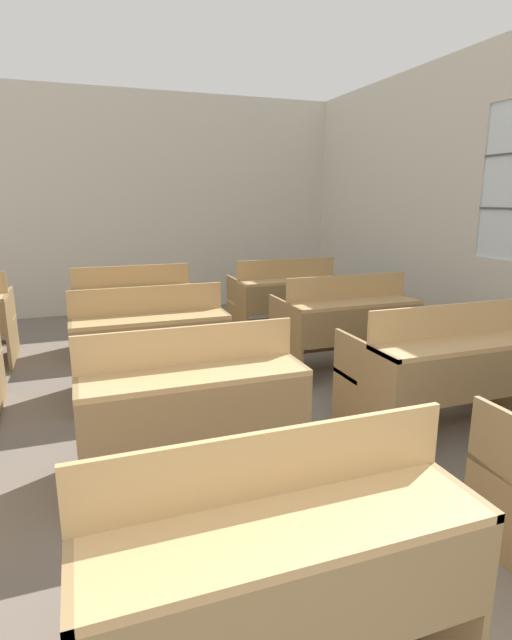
# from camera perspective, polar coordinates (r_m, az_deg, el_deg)

# --- Properties ---
(wall_back) EXTENTS (6.42, 0.06, 2.96)m
(wall_back) POSITION_cam_1_polar(r_m,az_deg,el_deg) (7.20, -16.09, 12.56)
(wall_back) COLOR beige
(wall_back) RESTS_ON ground_plane
(wall_right_with_window) EXTENTS (0.06, 7.18, 2.96)m
(wall_right_with_window) POSITION_cam_1_polar(r_m,az_deg,el_deg) (5.13, 26.77, 11.29)
(wall_right_with_window) COLOR beige
(wall_right_with_window) RESTS_ON ground_plane
(bench_front_center) EXTENTS (1.18, 0.73, 0.90)m
(bench_front_center) POSITION_cam_1_polar(r_m,az_deg,el_deg) (1.74, 1.58, -25.38)
(bench_front_center) COLOR #92744A
(bench_front_center) RESTS_ON ground_plane
(bench_second_center) EXTENTS (1.18, 0.73, 0.90)m
(bench_second_center) POSITION_cam_1_polar(r_m,az_deg,el_deg) (2.82, -7.62, -9.32)
(bench_second_center) COLOR #9A7C52
(bench_second_center) RESTS_ON ground_plane
(bench_second_right) EXTENTS (1.18, 0.73, 0.90)m
(bench_second_right) POSITION_cam_1_polar(r_m,az_deg,el_deg) (3.55, 20.50, -5.19)
(bench_second_right) COLOR #98794F
(bench_second_right) RESTS_ON ground_plane
(bench_third_center) EXTENTS (1.18, 0.73, 0.90)m
(bench_third_center) POSITION_cam_1_polar(r_m,az_deg,el_deg) (4.06, -12.09, -2.26)
(bench_third_center) COLOR olive
(bench_third_center) RESTS_ON ground_plane
(bench_third_right) EXTENTS (1.18, 0.73, 0.90)m
(bench_third_right) POSITION_cam_1_polar(r_m,az_deg,el_deg) (4.61, 10.16, -0.27)
(bench_third_right) COLOR olive
(bench_third_right) RESTS_ON ground_plane
(bench_back_center) EXTENTS (1.18, 0.73, 0.90)m
(bench_back_center) POSITION_cam_1_polar(r_m,az_deg,el_deg) (5.33, -13.81, 1.42)
(bench_back_center) COLOR olive
(bench_back_center) RESTS_ON ground_plane
(bench_back_right) EXTENTS (1.18, 0.73, 0.90)m
(bench_back_right) POSITION_cam_1_polar(r_m,az_deg,el_deg) (5.75, 3.44, 2.67)
(bench_back_right) COLOR olive
(bench_back_right) RESTS_ON ground_plane
(wastepaper_bin) EXTENTS (0.26, 0.26, 0.35)m
(wastepaper_bin) POSITION_cam_1_polar(r_m,az_deg,el_deg) (6.86, 10.81, 1.81)
(wastepaper_bin) COLOR #33477A
(wastepaper_bin) RESTS_ON ground_plane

